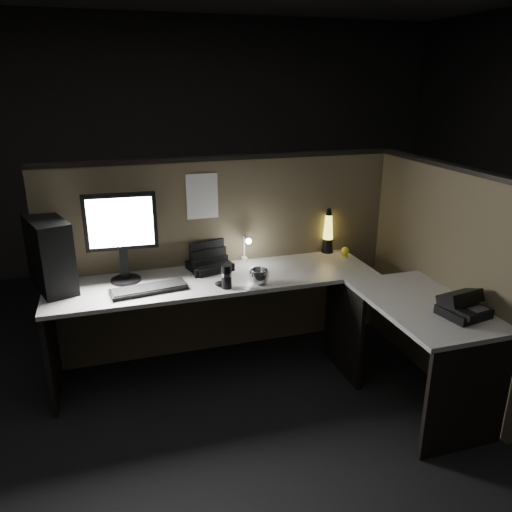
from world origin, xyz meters
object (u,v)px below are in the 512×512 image
object	(u,v)px
lava_lamp	(328,234)
desk_phone	(462,306)
monitor	(121,229)
pc_tower	(50,254)
keyboard	(149,289)

from	to	relation	value
lava_lamp	desk_phone	distance (m)	1.31
monitor	lava_lamp	world-z (taller)	monitor
pc_tower	desk_phone	size ratio (longest dim) A/B	1.64
keyboard	desk_phone	bearing A→B (deg)	-35.04
keyboard	desk_phone	world-z (taller)	desk_phone
keyboard	lava_lamp	size ratio (longest dim) A/B	1.37
lava_lamp	desk_phone	world-z (taller)	lava_lamp
pc_tower	keyboard	world-z (taller)	pc_tower
keyboard	lava_lamp	world-z (taller)	lava_lamp
monitor	pc_tower	bearing A→B (deg)	-177.22
pc_tower	keyboard	bearing A→B (deg)	-39.96
pc_tower	lava_lamp	xyz separation A→B (m)	(2.06, 0.14, -0.09)
keyboard	lava_lamp	bearing A→B (deg)	6.96
lava_lamp	desk_phone	size ratio (longest dim) A/B	1.24
monitor	lava_lamp	distance (m)	1.61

